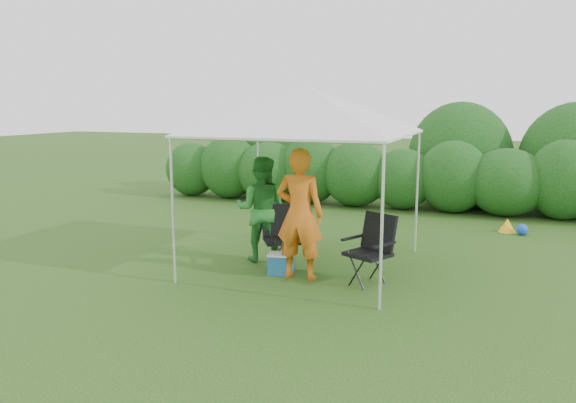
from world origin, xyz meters
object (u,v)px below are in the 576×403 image
(chair_left, at_px, (281,232))
(woman, at_px, (261,209))
(cooler, at_px, (281,264))
(man, at_px, (300,214))
(chair_right, at_px, (372,245))
(canopy, at_px, (307,111))

(chair_left, xyz_separation_m, woman, (-0.41, 0.17, 0.31))
(chair_left, relative_size, cooler, 2.27)
(woman, bearing_deg, man, 131.95)
(chair_right, height_order, chair_left, chair_right)
(canopy, relative_size, cooler, 7.18)
(man, bearing_deg, chair_left, -48.74)
(canopy, relative_size, man, 1.59)
(man, relative_size, cooler, 4.51)
(canopy, height_order, cooler, canopy)
(woman, distance_m, cooler, 1.10)
(canopy, distance_m, woman, 1.79)
(canopy, xyz_separation_m, man, (0.11, -0.64, -1.49))
(chair_right, bearing_deg, woman, -168.07)
(canopy, height_order, woman, canopy)
(chair_left, bearing_deg, chair_right, -44.03)
(chair_right, distance_m, man, 1.14)
(cooler, bearing_deg, man, -24.48)
(chair_left, distance_m, man, 0.84)
(chair_left, bearing_deg, canopy, -13.97)
(canopy, relative_size, woman, 1.79)
(canopy, bearing_deg, man, -80.08)
(chair_left, bearing_deg, cooler, -99.37)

